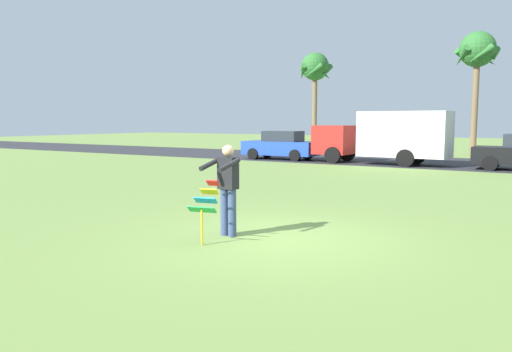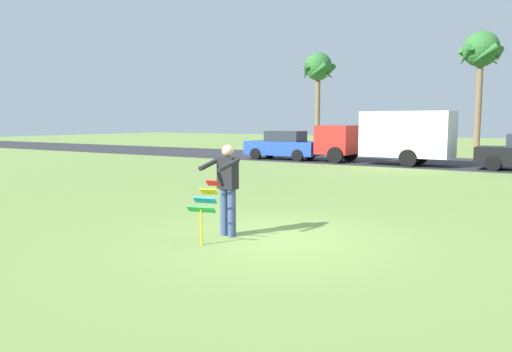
# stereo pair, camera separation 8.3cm
# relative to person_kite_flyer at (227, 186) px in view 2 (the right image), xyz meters

# --- Properties ---
(ground_plane) EXTENTS (120.00, 120.00, 0.00)m
(ground_plane) POSITION_rel_person_kite_flyer_xyz_m (0.84, 0.29, -0.95)
(ground_plane) COLOR olive
(road_strip) EXTENTS (120.00, 8.00, 0.01)m
(road_strip) POSITION_rel_person_kite_flyer_xyz_m (0.84, 19.33, -0.95)
(road_strip) COLOR #2D2D33
(road_strip) RESTS_ON ground
(person_kite_flyer) EXTENTS (0.57, 0.68, 1.73)m
(person_kite_flyer) POSITION_rel_person_kite_flyer_xyz_m (0.00, 0.00, 0.00)
(person_kite_flyer) COLOR #384772
(person_kite_flyer) RESTS_ON ground
(kite_held) EXTENTS (0.53, 0.69, 1.11)m
(kite_held) POSITION_rel_person_kite_flyer_xyz_m (-0.02, -0.65, -0.21)
(kite_held) COLOR red
(kite_held) RESTS_ON ground
(parked_car_blue) EXTENTS (4.24, 1.91, 1.60)m
(parked_car_blue) POSITION_rel_person_kite_flyer_xyz_m (-8.15, 16.94, -0.18)
(parked_car_blue) COLOR #2347B7
(parked_car_blue) RESTS_ON ground
(parked_truck_red_cab) EXTENTS (6.75, 2.24, 2.62)m
(parked_truck_red_cab) POSITION_rel_person_kite_flyer_xyz_m (-2.12, 16.94, 0.46)
(parked_truck_red_cab) COLOR #B2231E
(parked_truck_red_cab) RESTS_ON ground
(palm_tree_left_near) EXTENTS (2.58, 2.71, 7.31)m
(palm_tree_left_near) POSITION_rel_person_kite_flyer_xyz_m (-11.10, 27.62, 5.03)
(palm_tree_left_near) COLOR brown
(palm_tree_left_near) RESTS_ON ground
(palm_tree_right_near) EXTENTS (2.58, 2.71, 7.44)m
(palm_tree_right_near) POSITION_rel_person_kite_flyer_xyz_m (0.64, 25.11, 5.15)
(palm_tree_right_near) COLOR brown
(palm_tree_right_near) RESTS_ON ground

